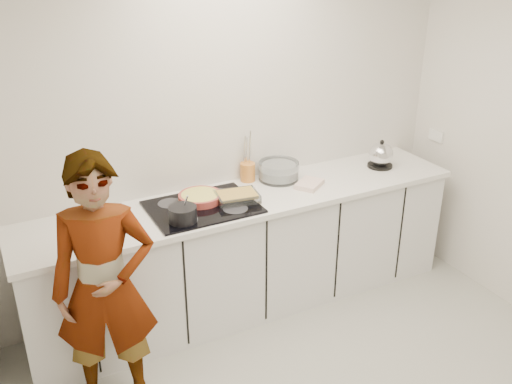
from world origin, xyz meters
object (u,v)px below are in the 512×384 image
hob (203,207)px  utensil_crock (248,172)px  saucepan (183,214)px  mixing_bowl (279,172)px  kettle (381,156)px  tart_dish (200,197)px  baking_dish (237,196)px  cook (105,288)px

hob → utensil_crock: (0.48, 0.28, 0.06)m
hob → saucepan: 0.25m
mixing_bowl → kettle: kettle is taller
tart_dish → mixing_bowl: size_ratio=1.28×
tart_dish → hob: bearing=-103.4°
kettle → utensil_crock: (-1.06, 0.24, -0.03)m
mixing_bowl → utensil_crock: bearing=157.7°
tart_dish → baking_dish: bearing=-26.5°
baking_dish → cook: cook is taller
baking_dish → mixing_bowl: (0.45, 0.22, 0.02)m
hob → baking_dish: size_ratio=2.28×
hob → saucepan: size_ratio=3.01×
cook → mixing_bowl: bearing=39.4°
saucepan → hob: bearing=37.3°
hob → mixing_bowl: mixing_bowl is taller
baking_dish → kettle: size_ratio=1.40×
tart_dish → mixing_bowl: mixing_bowl is taller
kettle → utensil_crock: 1.09m
utensil_crock → cook: (-1.28, -0.76, -0.18)m
hob → kettle: (1.54, 0.04, 0.09)m
baking_dish → kettle: kettle is taller
kettle → cook: size_ratio=0.14×
tart_dish → saucepan: 0.32m
baking_dish → hob: bearing=173.7°
saucepan → baking_dish: (0.44, 0.12, -0.02)m
hob → kettle: bearing=1.6°
cook → baking_dish: bearing=38.7°
utensil_crock → saucepan: bearing=-147.8°
mixing_bowl → cook: (-1.49, -0.67, -0.18)m
saucepan → utensil_crock: saucepan is taller
cook → kettle: bearing=27.8°
tart_dish → cook: bearing=-145.2°
saucepan → baking_dish: saucepan is taller
saucepan → cook: 0.71m
mixing_bowl → cook: size_ratio=0.19×
tart_dish → utensil_crock: (0.46, 0.19, 0.03)m
saucepan → mixing_bowl: size_ratio=0.77×
hob → mixing_bowl: size_ratio=2.32×
baking_dish → utensil_crock: utensil_crock is taller
mixing_bowl → saucepan: bearing=-159.3°
saucepan → cook: bearing=-151.0°
saucepan → kettle: 1.75m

